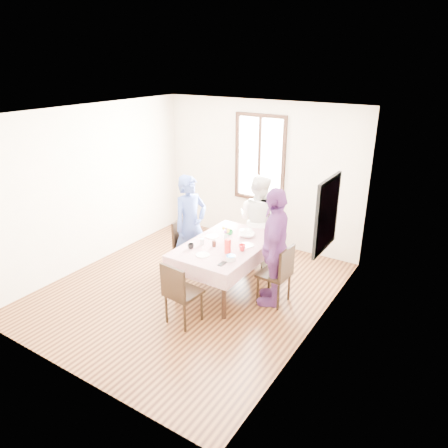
{
  "coord_description": "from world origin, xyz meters",
  "views": [
    {
      "loc": [
        3.53,
        -4.55,
        3.39
      ],
      "look_at": [
        0.45,
        0.29,
        1.1
      ],
      "focal_mm": 33.61,
      "sensor_mm": 36.0,
      "label": 1
    }
  ],
  "objects": [
    {
      "name": "chair_near",
      "position": [
        0.45,
        -0.73,
        0.46
      ],
      "size": [
        0.46,
        0.46,
        0.91
      ],
      "primitive_type": "cube",
      "rotation": [
        0.0,
        0.0,
        -0.09
      ],
      "color": "black",
      "rests_on": "ground"
    },
    {
      "name": "dining_table",
      "position": [
        0.45,
        0.34,
        0.38
      ],
      "size": [
        0.96,
        1.55,
        0.75
      ],
      "primitive_type": "cube",
      "color": "black",
      "rests_on": "ground"
    },
    {
      "name": "plate_left",
      "position": [
        0.14,
        0.44,
        0.77
      ],
      "size": [
        0.2,
        0.2,
        0.01
      ],
      "primitive_type": "cylinder",
      "color": "white",
      "rests_on": "tablecloth"
    },
    {
      "name": "right_wall",
      "position": [
        2.0,
        0.0,
        1.35
      ],
      "size": [
        0.0,
        4.5,
        4.5
      ],
      "primitive_type": "plane",
      "rotation": [
        1.57,
        0.0,
        -1.57
      ],
      "color": "beige",
      "rests_on": "ground"
    },
    {
      "name": "flower_bunch",
      "position": [
        0.42,
        0.39,
        0.94
      ],
      "size": [
        0.09,
        0.09,
        0.1
      ],
      "primitive_type": null,
      "color": "yellow",
      "rests_on": "flower_vase"
    },
    {
      "name": "window_frame",
      "position": [
        0.0,
        2.23,
        1.65
      ],
      "size": [
        1.02,
        0.06,
        1.62
      ],
      "primitive_type": "cube",
      "color": "black",
      "rests_on": "back_wall"
    },
    {
      "name": "tablecloth",
      "position": [
        0.45,
        0.34,
        0.76
      ],
      "size": [
        1.08,
        1.67,
        0.01
      ],
      "primitive_type": "cube",
      "color": "#580514",
      "rests_on": "dining_table"
    },
    {
      "name": "art_poster",
      "position": [
        1.98,
        0.3,
        1.55
      ],
      "size": [
        0.04,
        0.76,
        0.96
      ],
      "primitive_type": "cube",
      "color": "red",
      "rests_on": "right_wall"
    },
    {
      "name": "chair_left",
      "position": [
        -0.35,
        0.48,
        0.46
      ],
      "size": [
        0.48,
        0.48,
        0.91
      ],
      "primitive_type": "cube",
      "rotation": [
        0.0,
        0.0,
        -1.4
      ],
      "color": "black",
      "rests_on": "ground"
    },
    {
      "name": "mug_flag",
      "position": [
        0.78,
        0.25,
        0.81
      ],
      "size": [
        0.14,
        0.14,
        0.1
      ],
      "primitive_type": "imported",
      "rotation": [
        0.0,
        0.0,
        0.53
      ],
      "color": "red",
      "rests_on": "tablecloth"
    },
    {
      "name": "person_far",
      "position": [
        0.45,
        1.38,
        0.8
      ],
      "size": [
        0.84,
        0.68,
        1.59
      ],
      "primitive_type": "imported",
      "rotation": [
        0.0,
        0.0,
        3.03
      ],
      "color": "white",
      "rests_on": "ground"
    },
    {
      "name": "flower_vase",
      "position": [
        0.42,
        0.39,
        0.82
      ],
      "size": [
        0.06,
        0.06,
        0.12
      ],
      "primitive_type": "cylinder",
      "color": "silver",
      "rests_on": "tablecloth"
    },
    {
      "name": "butter_lid",
      "position": [
        0.81,
        -0.1,
        0.83
      ],
      "size": [
        0.12,
        0.12,
        0.01
      ],
      "primitive_type": "cylinder",
      "color": "blue",
      "rests_on": "butter_tub"
    },
    {
      "name": "butter_tub",
      "position": [
        0.81,
        -0.1,
        0.8
      ],
      "size": [
        0.13,
        0.13,
        0.07
      ],
      "primitive_type": "cylinder",
      "color": "white",
      "rests_on": "tablecloth"
    },
    {
      "name": "mug_green",
      "position": [
        0.32,
        0.67,
        0.8
      ],
      "size": [
        0.13,
        0.13,
        0.07
      ],
      "primitive_type": "imported",
      "rotation": [
        0.0,
        0.0,
        -0.69
      ],
      "color": "#0C7226",
      "rests_on": "tablecloth"
    },
    {
      "name": "person_right",
      "position": [
        1.23,
        0.38,
        0.88
      ],
      "size": [
        0.74,
        1.12,
        1.76
      ],
      "primitive_type": "imported",
      "rotation": [
        0.0,
        0.0,
        -1.24
      ],
      "color": "#5E2D6A",
      "rests_on": "ground"
    },
    {
      "name": "back_wall",
      "position": [
        0.0,
        2.25,
        1.35
      ],
      "size": [
        4.0,
        0.0,
        4.0
      ],
      "primitive_type": "plane",
      "rotation": [
        1.57,
        0.0,
        0.0
      ],
      "color": "beige",
      "rests_on": "ground"
    },
    {
      "name": "plate_right",
      "position": [
        0.76,
        0.46,
        0.77
      ],
      "size": [
        0.2,
        0.2,
        0.01
      ],
      "primitive_type": "cylinder",
      "color": "white",
      "rests_on": "tablecloth"
    },
    {
      "name": "chair_right",
      "position": [
        1.25,
        0.38,
        0.46
      ],
      "size": [
        0.44,
        0.44,
        0.91
      ],
      "primitive_type": "cube",
      "rotation": [
        0.0,
        0.0,
        1.53
      ],
      "color": "black",
      "rests_on": "ground"
    },
    {
      "name": "serving_bowl",
      "position": [
        0.59,
        0.74,
        0.79
      ],
      "size": [
        0.31,
        0.31,
        0.06
      ],
      "primitive_type": "imported",
      "rotation": [
        0.0,
        0.0,
        0.41
      ],
      "color": "white",
      "rests_on": "tablecloth"
    },
    {
      "name": "jam_jar",
      "position": [
        0.36,
        0.16,
        0.81
      ],
      "size": [
        0.06,
        0.06,
        0.09
      ],
      "primitive_type": "cylinder",
      "color": "black",
      "rests_on": "tablecloth"
    },
    {
      "name": "smartphone",
      "position": [
        0.76,
        -0.25,
        0.77
      ],
      "size": [
        0.07,
        0.15,
        0.01
      ],
      "primitive_type": "cube",
      "color": "black",
      "rests_on": "tablecloth"
    },
    {
      "name": "juice_carton",
      "position": [
        0.65,
        0.07,
        0.87
      ],
      "size": [
        0.07,
        0.07,
        0.21
      ],
      "primitive_type": "cube",
      "color": "red",
      "rests_on": "tablecloth"
    },
    {
      "name": "drinking_glass",
      "position": [
        0.16,
        0.12,
        0.81
      ],
      "size": [
        0.07,
        0.07,
        0.1
      ],
      "primitive_type": "cylinder",
      "color": "silver",
      "rests_on": "tablecloth"
    },
    {
      "name": "person_left",
      "position": [
        -0.33,
        0.48,
        0.84
      ],
      "size": [
        0.56,
        0.7,
        1.68
      ],
      "primitive_type": "imported",
      "rotation": [
        0.0,
        0.0,
        1.28
      ],
      "color": "#36498C",
      "rests_on": "ground"
    },
    {
      "name": "mug_black",
      "position": [
        0.11,
        -0.08,
        0.8
      ],
      "size": [
        0.09,
        0.09,
        0.07
      ],
      "primitive_type": "imported",
      "rotation": [
        0.0,
        0.0,
        0.0
      ],
      "color": "black",
      "rests_on": "tablecloth"
    },
    {
      "name": "chair_far",
      "position": [
        0.45,
        1.4,
        0.46
      ],
      "size": [
        0.42,
        0.42,
        0.91
      ],
      "primitive_type": "cube",
      "rotation": [
        0.0,
        0.0,
        3.14
      ],
      "color": "black",
      "rests_on": "ground"
    },
    {
      "name": "window_pane",
      "position": [
        0.0,
        2.24,
        1.65
      ],
      "size": [
        0.9,
        0.02,
        1.5
      ],
      "primitive_type": "cube",
      "color": "white",
      "rests_on": "back_wall"
    },
    {
      "name": "plate_far",
      "position": [
        0.46,
        0.95,
        0.77
      ],
      "size": [
        0.2,
        0.2,
        0.01
      ],
      "primitive_type": "cylinder",
      "color": "white",
      "rests_on": "tablecloth"
    },
    {
      "name": "plate_near",
      "position": [
        0.39,
        -0.18,
        0.77
      ],
      "size": [
        0.2,
        0.2,
        0.01
      ],
      "primitive_type": "cylinder",
      "color": "white",
      "rests_on": "tablecloth"
    },
    {
      "name": "ground",
      "position": [
        0.0,
        0.0,
        0.0
      ],
      "size": [
        4.5,
        4.5,
        0.0
      ],
      "primitive_type": "plane",
      "color": "black",
      "rests_on": "ground"
    }
  ]
}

